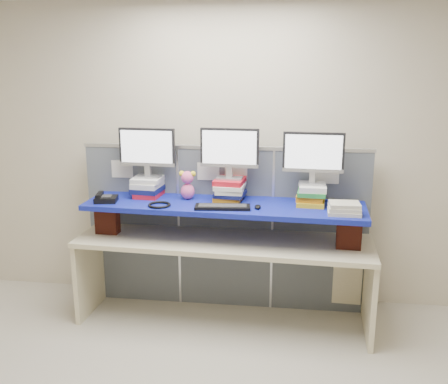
# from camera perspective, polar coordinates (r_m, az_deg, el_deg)

# --- Properties ---
(room) EXTENTS (5.00, 4.00, 2.80)m
(room) POSITION_cam_1_polar(r_m,az_deg,el_deg) (2.75, -4.52, -3.20)
(room) COLOR beige
(room) RESTS_ON ground
(cubicle_partition) EXTENTS (2.60, 0.06, 1.53)m
(cubicle_partition) POSITION_cam_1_polar(r_m,az_deg,el_deg) (4.62, 0.15, -4.06)
(cubicle_partition) COLOR #4C525A
(cubicle_partition) RESTS_ON ground
(desk) EXTENTS (2.57, 0.87, 0.77)m
(desk) POSITION_cam_1_polar(r_m,az_deg,el_deg) (4.39, 0.00, -7.21)
(desk) COLOR beige
(desk) RESTS_ON ground
(brick_pier_left) EXTENTS (0.20, 0.12, 0.27)m
(brick_pier_left) POSITION_cam_1_polar(r_m,az_deg,el_deg) (4.54, -13.19, -2.96)
(brick_pier_left) COLOR maroon
(brick_pier_left) RESTS_ON desk
(brick_pier_right) EXTENTS (0.20, 0.12, 0.27)m
(brick_pier_right) POSITION_cam_1_polar(r_m,az_deg,el_deg) (4.19, 14.09, -4.50)
(brick_pier_right) COLOR maroon
(brick_pier_right) RESTS_ON desk
(blue_board) EXTENTS (2.40, 0.72, 0.04)m
(blue_board) POSITION_cam_1_polar(r_m,az_deg,el_deg) (4.24, 0.00, -1.59)
(blue_board) COLOR #140B95
(blue_board) RESTS_ON brick_pier_left
(book_stack_left) EXTENTS (0.27, 0.30, 0.17)m
(book_stack_left) POSITION_cam_1_polar(r_m,az_deg,el_deg) (4.50, -8.70, 0.61)
(book_stack_left) COLOR #AD1322
(book_stack_left) RESTS_ON blue_board
(book_stack_center) EXTENTS (0.28, 0.32, 0.19)m
(book_stack_center) POSITION_cam_1_polar(r_m,az_deg,el_deg) (4.32, 0.65, 0.33)
(book_stack_center) COLOR #AE6B10
(book_stack_center) RESTS_ON blue_board
(book_stack_right) EXTENTS (0.26, 0.31, 0.17)m
(book_stack_right) POSITION_cam_1_polar(r_m,az_deg,el_deg) (4.26, 9.95, -0.26)
(book_stack_right) COLOR gold
(book_stack_right) RESTS_ON blue_board
(monitor_left) EXTENTS (0.50, 0.15, 0.44)m
(monitor_left) POSITION_cam_1_polar(r_m,az_deg,el_deg) (4.44, -8.79, 4.81)
(monitor_left) COLOR #99999D
(monitor_left) RESTS_ON book_stack_left
(monitor_center) EXTENTS (0.50, 0.15, 0.44)m
(monitor_center) POSITION_cam_1_polar(r_m,az_deg,el_deg) (4.25, 0.64, 4.77)
(monitor_center) COLOR #99999D
(monitor_center) RESTS_ON book_stack_center
(monitor_right) EXTENTS (0.50, 0.15, 0.44)m
(monitor_right) POSITION_cam_1_polar(r_m,az_deg,el_deg) (4.19, 10.17, 4.18)
(monitor_right) COLOR #99999D
(monitor_right) RESTS_ON book_stack_right
(keyboard) EXTENTS (0.46, 0.19, 0.03)m
(keyboard) POSITION_cam_1_polar(r_m,az_deg,el_deg) (4.08, -0.17, -1.71)
(keyboard) COLOR black
(keyboard) RESTS_ON blue_board
(mouse) EXTENTS (0.06, 0.10, 0.03)m
(mouse) POSITION_cam_1_polar(r_m,az_deg,el_deg) (4.09, 3.86, -1.69)
(mouse) COLOR black
(mouse) RESTS_ON blue_board
(desk_phone) EXTENTS (0.21, 0.19, 0.08)m
(desk_phone) POSITION_cam_1_polar(r_m,az_deg,el_deg) (4.40, -13.41, -0.73)
(desk_phone) COLOR black
(desk_phone) RESTS_ON blue_board
(headset) EXTENTS (0.21, 0.21, 0.02)m
(headset) POSITION_cam_1_polar(r_m,az_deg,el_deg) (4.19, -7.40, -1.46)
(headset) COLOR black
(headset) RESTS_ON blue_board
(plush_toy) EXTENTS (0.15, 0.11, 0.25)m
(plush_toy) POSITION_cam_1_polar(r_m,az_deg,el_deg) (4.35, -4.19, 0.83)
(plush_toy) COLOR #DC538E
(plush_toy) RESTS_ON blue_board
(binder_stack) EXTENTS (0.26, 0.20, 0.09)m
(binder_stack) POSITION_cam_1_polar(r_m,az_deg,el_deg) (4.04, 13.59, -1.85)
(binder_stack) COLOR beige
(binder_stack) RESTS_ON blue_board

